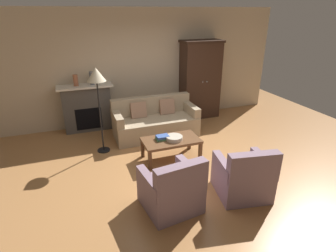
% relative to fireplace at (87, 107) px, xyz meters
% --- Properties ---
extents(ground_plane, '(9.60, 9.60, 0.00)m').
position_rel_fireplace_xyz_m(ground_plane, '(1.55, -2.30, -0.57)').
color(ground_plane, '#B27A47').
extents(back_wall, '(7.20, 0.10, 2.80)m').
position_rel_fireplace_xyz_m(back_wall, '(1.55, 0.25, 0.83)').
color(back_wall, beige).
rests_on(back_wall, ground).
extents(fireplace, '(1.26, 0.48, 1.12)m').
position_rel_fireplace_xyz_m(fireplace, '(0.00, 0.00, 0.00)').
color(fireplace, '#4C4947').
rests_on(fireplace, ground).
extents(armoire, '(1.06, 0.57, 2.03)m').
position_rel_fireplace_xyz_m(armoire, '(2.95, -0.08, 0.45)').
color(armoire, '#382319').
rests_on(armoire, ground).
extents(couch, '(1.92, 0.86, 0.86)m').
position_rel_fireplace_xyz_m(couch, '(1.44, -0.85, -0.25)').
color(couch, tan).
rests_on(couch, ground).
extents(coffee_table, '(1.10, 0.60, 0.42)m').
position_rel_fireplace_xyz_m(coffee_table, '(1.39, -2.05, -0.20)').
color(coffee_table, brown).
rests_on(coffee_table, ground).
extents(fruit_bowl, '(0.33, 0.33, 0.07)m').
position_rel_fireplace_xyz_m(fruit_bowl, '(1.43, -2.08, -0.11)').
color(fruit_bowl, beige).
rests_on(fruit_bowl, coffee_table).
extents(book_stack, '(0.26, 0.18, 0.08)m').
position_rel_fireplace_xyz_m(book_stack, '(1.23, -1.99, -0.11)').
color(book_stack, '#427A4C').
rests_on(book_stack, coffee_table).
extents(mantel_vase_terracotta, '(0.11, 0.11, 0.26)m').
position_rel_fireplace_xyz_m(mantel_vase_terracotta, '(-0.18, -0.02, 0.68)').
color(mantel_vase_terracotta, '#A86042').
rests_on(mantel_vase_terracotta, fireplace).
extents(mantel_vase_slate, '(0.10, 0.10, 0.31)m').
position_rel_fireplace_xyz_m(mantel_vase_slate, '(0.18, -0.02, 0.70)').
color(mantel_vase_slate, '#565B66').
rests_on(mantel_vase_slate, fireplace).
extents(armchair_near_left, '(0.86, 0.86, 0.88)m').
position_rel_fireplace_xyz_m(armchair_near_left, '(0.87, -3.44, -0.25)').
color(armchair_near_left, gray).
rests_on(armchair_near_left, ground).
extents(armchair_near_right, '(0.89, 0.89, 0.88)m').
position_rel_fireplace_xyz_m(armchair_near_right, '(2.04, -3.52, -0.25)').
color(armchair_near_right, gray).
rests_on(armchair_near_right, ground).
extents(floor_lamp, '(0.36, 0.36, 1.74)m').
position_rel_fireplace_xyz_m(floor_lamp, '(0.17, -1.26, 0.94)').
color(floor_lamp, black).
rests_on(floor_lamp, ground).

